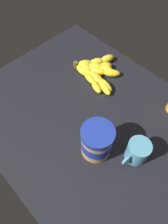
# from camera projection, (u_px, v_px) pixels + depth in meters

# --- Properties ---
(ground_plane) EXTENTS (0.87, 0.71, 0.05)m
(ground_plane) POSITION_uv_depth(u_px,v_px,m) (85.00, 117.00, 0.80)
(ground_plane) COLOR black
(banana_bunch) EXTENTS (0.23, 0.21, 0.04)m
(banana_bunch) POSITION_uv_depth(u_px,v_px,m) (95.00, 71.00, 0.88)
(banana_bunch) COLOR yellow
(banana_bunch) RESTS_ON ground_plane
(peanut_butter_jar) EXTENTS (0.10, 0.10, 0.13)m
(peanut_butter_jar) POSITION_uv_depth(u_px,v_px,m) (97.00, 141.00, 0.65)
(peanut_butter_jar) COLOR #BF8442
(peanut_butter_jar) RESTS_ON ground_plane
(coffee_mug) EXTENTS (0.07, 0.11, 0.08)m
(coffee_mug) POSITION_uv_depth(u_px,v_px,m) (138.00, 151.00, 0.65)
(coffee_mug) COLOR teal
(coffee_mug) RESTS_ON ground_plane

